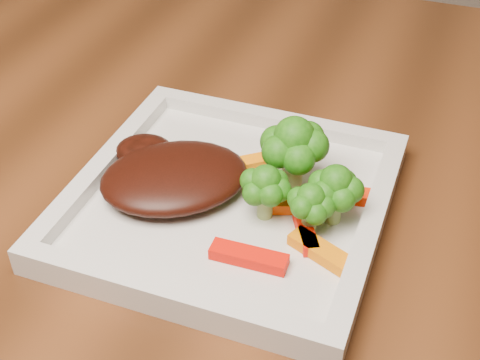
% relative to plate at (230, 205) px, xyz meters
% --- Properties ---
extents(plate, '(0.27, 0.27, 0.01)m').
position_rel_plate_xyz_m(plate, '(0.00, 0.00, 0.00)').
color(plate, silver).
rests_on(plate, dining_table).
extents(steak, '(0.17, 0.16, 0.03)m').
position_rel_plate_xyz_m(steak, '(-0.05, -0.00, 0.02)').
color(steak, '#320D07').
rests_on(steak, plate).
extents(broccoli_0, '(0.08, 0.08, 0.07)m').
position_rel_plate_xyz_m(broccoli_0, '(0.05, 0.04, 0.04)').
color(broccoli_0, '#146310').
rests_on(broccoli_0, plate).
extents(broccoli_1, '(0.06, 0.06, 0.06)m').
position_rel_plate_xyz_m(broccoli_1, '(0.09, 0.01, 0.04)').
color(broccoli_1, '#1B6510').
rests_on(broccoli_1, plate).
extents(broccoli_2, '(0.05, 0.05, 0.06)m').
position_rel_plate_xyz_m(broccoli_2, '(0.08, -0.02, 0.04)').
color(broccoli_2, '#116A12').
rests_on(broccoli_2, plate).
extents(broccoli_3, '(0.05, 0.05, 0.06)m').
position_rel_plate_xyz_m(broccoli_3, '(0.04, -0.01, 0.04)').
color(broccoli_3, '#407A14').
rests_on(broccoli_3, plate).
extents(carrot_0, '(0.06, 0.02, 0.01)m').
position_rel_plate_xyz_m(carrot_0, '(0.04, -0.07, 0.01)').
color(carrot_0, red).
rests_on(carrot_0, plate).
extents(carrot_1, '(0.07, 0.04, 0.01)m').
position_rel_plate_xyz_m(carrot_1, '(0.10, -0.04, 0.01)').
color(carrot_1, orange).
rests_on(carrot_1, plate).
extents(carrot_3, '(0.06, 0.02, 0.01)m').
position_rel_plate_xyz_m(carrot_3, '(0.10, 0.04, 0.01)').
color(carrot_3, '#F82A04').
rests_on(carrot_3, plate).
extents(carrot_4, '(0.05, 0.05, 0.01)m').
position_rel_plate_xyz_m(carrot_4, '(0.01, 0.06, 0.01)').
color(carrot_4, orange).
rests_on(carrot_4, plate).
extents(carrot_5, '(0.03, 0.05, 0.01)m').
position_rel_plate_xyz_m(carrot_5, '(0.08, -0.02, 0.01)').
color(carrot_5, red).
rests_on(carrot_5, plate).
extents(carrot_6, '(0.06, 0.03, 0.01)m').
position_rel_plate_xyz_m(carrot_6, '(0.06, 0.01, 0.01)').
color(carrot_6, '#E74F03').
rests_on(carrot_6, plate).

